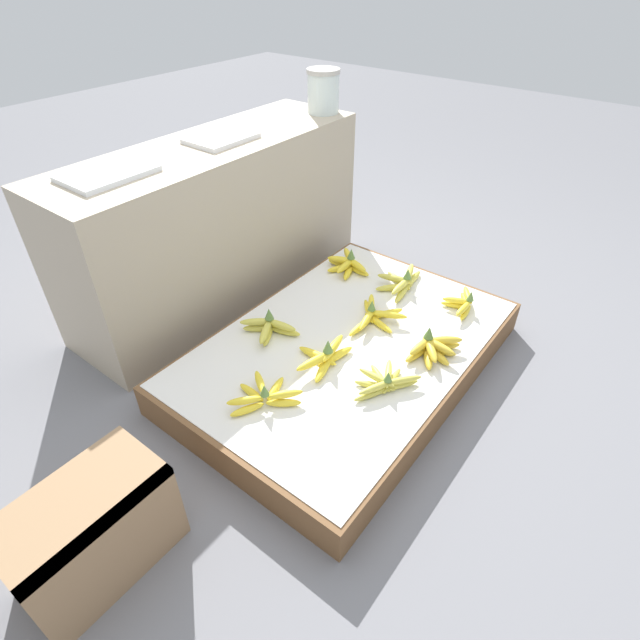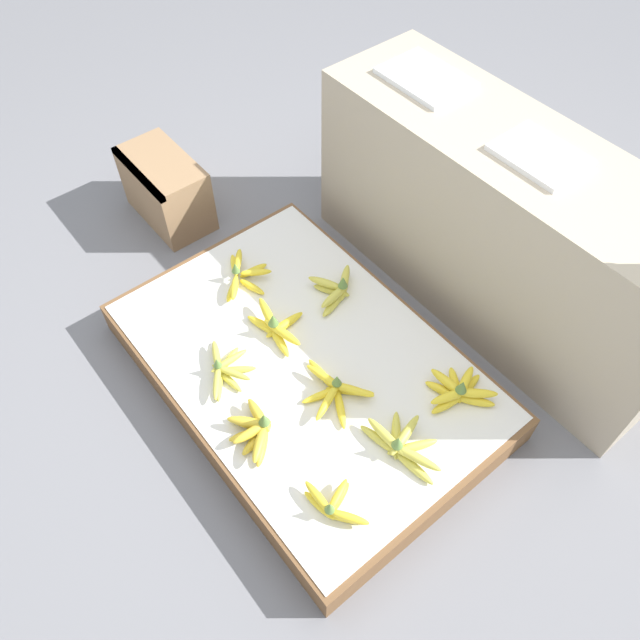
% 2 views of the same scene
% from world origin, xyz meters
% --- Properties ---
extents(ground_plane, '(10.00, 10.00, 0.00)m').
position_xyz_m(ground_plane, '(0.00, 0.00, 0.00)').
color(ground_plane, slate).
extents(display_platform, '(1.30, 0.88, 0.14)m').
position_xyz_m(display_platform, '(0.00, 0.00, 0.07)').
color(display_platform, brown).
rests_on(display_platform, ground_plane).
extents(back_vendor_table, '(1.45, 0.44, 0.70)m').
position_xyz_m(back_vendor_table, '(0.11, 0.78, 0.35)').
color(back_vendor_table, tan).
rests_on(back_vendor_table, ground_plane).
extents(wooden_crate, '(0.40, 0.22, 0.29)m').
position_xyz_m(wooden_crate, '(-1.03, 0.07, 0.15)').
color(wooden_crate, '#997551').
rests_on(wooden_crate, ground_plane).
extents(banana_bunch_front_midleft, '(0.23, 0.20, 0.09)m').
position_xyz_m(banana_bunch_front_midleft, '(-0.12, -0.24, 0.16)').
color(banana_bunch_front_midleft, gold).
rests_on(banana_bunch_front_midleft, display_platform).
extents(banana_bunch_front_midright, '(0.22, 0.15, 0.11)m').
position_xyz_m(banana_bunch_front_midright, '(0.13, -0.29, 0.17)').
color(banana_bunch_front_midright, gold).
rests_on(banana_bunch_front_midright, display_platform).
extents(banana_bunch_front_right, '(0.22, 0.13, 0.09)m').
position_xyz_m(banana_bunch_front_right, '(0.46, -0.26, 0.17)').
color(banana_bunch_front_right, yellow).
rests_on(banana_bunch_front_right, display_platform).
extents(banana_bunch_middle_left, '(0.24, 0.23, 0.09)m').
position_xyz_m(banana_bunch_middle_left, '(-0.42, 0.04, 0.16)').
color(banana_bunch_middle_left, yellow).
rests_on(banana_bunch_middle_left, display_platform).
extents(banana_bunch_middle_midleft, '(0.26, 0.18, 0.11)m').
position_xyz_m(banana_bunch_middle_midleft, '(-0.15, -0.01, 0.17)').
color(banana_bunch_middle_midleft, yellow).
rests_on(banana_bunch_middle_midleft, display_platform).
extents(banana_bunch_middle_midright, '(0.28, 0.23, 0.09)m').
position_xyz_m(banana_bunch_middle_midright, '(0.17, -0.01, 0.16)').
color(banana_bunch_middle_midright, yellow).
rests_on(banana_bunch_middle_midright, display_platform).
extents(banana_bunch_middle_right, '(0.28, 0.17, 0.10)m').
position_xyz_m(banana_bunch_middle_right, '(0.44, 0.02, 0.17)').
color(banana_bunch_middle_right, gold).
rests_on(banana_bunch_middle_right, display_platform).
extents(banana_bunch_back_midleft, '(0.18, 0.22, 0.11)m').
position_xyz_m(banana_bunch_back_midleft, '(-0.15, 0.26, 0.17)').
color(banana_bunch_back_midleft, gold).
rests_on(banana_bunch_back_midleft, display_platform).
extents(banana_bunch_back_right, '(0.22, 0.23, 0.11)m').
position_xyz_m(banana_bunch_back_right, '(0.42, 0.29, 0.17)').
color(banana_bunch_back_right, yellow).
rests_on(banana_bunch_back_right, display_platform).
extents(foam_tray_white, '(0.26, 0.20, 0.02)m').
position_xyz_m(foam_tray_white, '(0.17, 0.77, 0.71)').
color(foam_tray_white, white).
rests_on(foam_tray_white, back_vendor_table).
extents(foam_tray_dark, '(0.30, 0.22, 0.02)m').
position_xyz_m(foam_tray_dark, '(-0.34, 0.80, 0.71)').
color(foam_tray_dark, white).
rests_on(foam_tray_dark, back_vendor_table).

